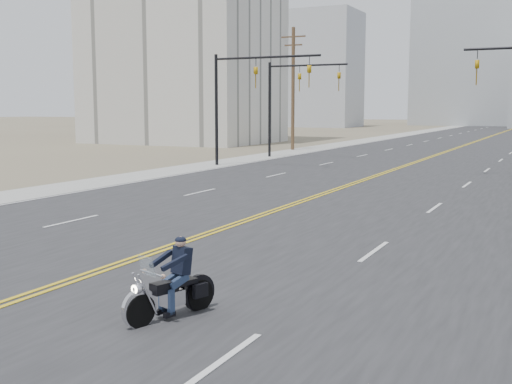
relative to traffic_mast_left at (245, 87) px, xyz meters
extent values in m
cube|color=#303033|center=(8.98, 38.00, -4.93)|extent=(20.00, 200.00, 0.01)
cube|color=#A5A5A0|center=(-2.52, 38.00, -4.93)|extent=(3.00, 200.00, 0.01)
cylinder|color=black|center=(-2.02, 0.00, -1.44)|extent=(0.20, 0.20, 7.00)
cylinder|color=black|center=(1.48, 0.00, 1.76)|extent=(7.00, 0.14, 0.14)
imported|color=#BF8C0C|center=(0.78, 0.00, 1.11)|extent=(0.21, 0.26, 1.30)
imported|color=#BF8C0C|center=(4.28, 0.00, 1.11)|extent=(0.21, 0.26, 1.30)
imported|color=#BF8C0C|center=(13.68, 0.00, 1.11)|extent=(0.21, 0.26, 1.30)
cylinder|color=black|center=(-2.02, 8.00, -1.44)|extent=(0.20, 0.20, 7.00)
cylinder|color=black|center=(0.98, 8.00, 1.76)|extent=(6.00, 0.14, 0.14)
imported|color=#BF8C0C|center=(0.38, 8.00, 1.11)|extent=(0.21, 0.26, 1.30)
imported|color=#BF8C0C|center=(3.38, 8.00, 1.11)|extent=(0.21, 0.26, 1.30)
cylinder|color=brown|center=(-3.52, 16.00, 0.31)|extent=(0.30, 0.30, 10.50)
cube|color=brown|center=(-3.52, 16.00, 4.76)|extent=(2.20, 0.12, 0.12)
cube|color=brown|center=(-3.52, 16.00, 4.06)|extent=(1.60, 0.12, 0.12)
cube|color=#B7BCC6|center=(-26.02, 83.00, 6.06)|extent=(14.00, 12.00, 22.00)
cube|color=#ADB2B7|center=(-3.02, 108.00, 8.06)|extent=(20.00, 15.00, 26.00)
cube|color=#ADB2B7|center=(-41.02, 98.00, 3.06)|extent=(12.00, 12.00, 16.00)
camera|label=1|loc=(18.33, -35.69, -1.28)|focal=45.00mm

